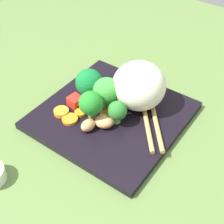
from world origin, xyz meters
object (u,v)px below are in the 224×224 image
chopstick_pair (147,101)px  square_plate (112,115)px  rice_mound (139,86)px  broccoli_floret_1 (117,111)px  carrot_slice_0 (92,108)px

chopstick_pair → square_plate: bearing=109.1°
rice_mound → broccoli_floret_1: size_ratio=2.09×
carrot_slice_0 → rice_mound: bearing=131.9°
broccoli_floret_1 → chopstick_pair: (-7.35, 1.60, -2.25)cm
square_plate → rice_mound: rice_mound is taller
rice_mound → square_plate: bearing=-31.0°
carrot_slice_0 → square_plate: bearing=108.2°
broccoli_floret_1 → chopstick_pair: broccoli_floret_1 is taller
broccoli_floret_1 → chopstick_pair: size_ratio=0.22×
rice_mound → broccoli_floret_1: rice_mound is taller
broccoli_floret_1 → carrot_slice_0: bearing=-93.8°
broccoli_floret_1 → rice_mound: bearing=175.2°
rice_mound → carrot_slice_0: rice_mound is taller
broccoli_floret_1 → carrot_slice_0: size_ratio=1.58×
rice_mound → carrot_slice_0: size_ratio=3.31×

